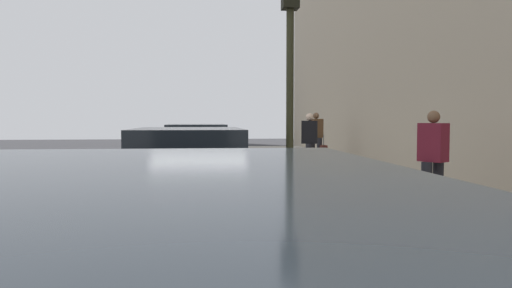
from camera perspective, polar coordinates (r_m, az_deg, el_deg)
name	(u,v)px	position (r m, az deg, el deg)	size (l,w,h in m)	color
ground_plane	(199,182)	(12.79, -6.77, -4.49)	(56.00, 56.00, 0.00)	#28282B
sidewalk	(321,177)	(13.18, 7.76, -3.94)	(28.00, 4.60, 0.15)	#A39E93
lane_stripe_centre	(73,184)	(13.20, -20.85, -4.41)	(28.00, 0.14, 0.01)	gold
parked_car_black	(189,176)	(7.59, -7.96, -3.81)	(4.69, 1.91, 1.51)	black
parked_car_charcoal	(196,151)	(13.59, -7.09, -0.84)	(4.29, 1.94, 1.51)	black
pedestrian_burgundy_coat	(433,156)	(8.77, 20.24, -1.29)	(0.53, 0.49, 1.65)	black
pedestrian_black_coat	(309,140)	(14.23, 6.36, 0.49)	(0.54, 0.52, 1.68)	black
pedestrian_brown_coat	(316,135)	(17.78, 7.12, 1.09)	(0.53, 0.56, 1.75)	black
traffic_light_pole	(290,44)	(7.81, 4.05, 11.71)	(0.35, 0.26, 3.94)	#2D2D19
rolling_suitcase	(323,153)	(17.49, 7.99, -1.06)	(0.34, 0.22, 0.93)	#471E19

